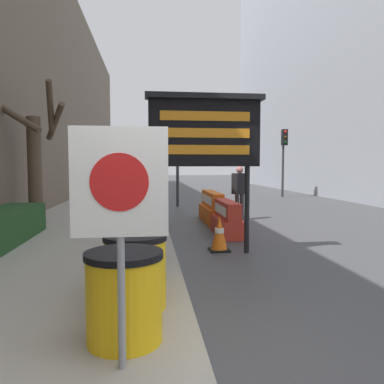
% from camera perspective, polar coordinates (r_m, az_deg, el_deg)
% --- Properties ---
extents(ground_plane, '(120.00, 120.00, 0.00)m').
position_cam_1_polar(ground_plane, '(3.33, 3.11, -27.22)').
color(ground_plane, '#3F3F42').
extents(building_left_facade, '(0.40, 50.40, 10.38)m').
position_cam_1_polar(building_left_facade, '(13.60, -24.03, 18.53)').
color(building_left_facade, brown).
rests_on(building_left_facade, ground_plane).
extents(bare_tree, '(1.81, 1.96, 3.84)m').
position_cam_1_polar(bare_tree, '(10.93, -22.64, 4.88)').
color(bare_tree, '#4C3D2D').
rests_on(bare_tree, sidewalk_left).
extents(barrel_drum_foreground, '(0.71, 0.71, 0.83)m').
position_cam_1_polar(barrel_drum_foreground, '(3.57, -10.27, -15.36)').
color(barrel_drum_foreground, yellow).
rests_on(barrel_drum_foreground, sidewalk_left).
extents(barrel_drum_middle, '(0.71, 0.71, 0.83)m').
position_cam_1_polar(barrel_drum_middle, '(4.33, -8.64, -11.82)').
color(barrel_drum_middle, yellow).
rests_on(barrel_drum_middle, sidewalk_left).
extents(barrel_drum_back, '(0.71, 0.71, 0.83)m').
position_cam_1_polar(barrel_drum_back, '(5.11, -7.92, -9.34)').
color(barrel_drum_back, yellow).
rests_on(barrel_drum_back, sidewalk_left).
extents(warning_sign, '(0.74, 0.08, 1.90)m').
position_cam_1_polar(warning_sign, '(2.90, -10.93, -0.97)').
color(warning_sign, gray).
rests_on(warning_sign, sidewalk_left).
extents(message_board, '(2.24, 0.36, 3.06)m').
position_cam_1_polar(message_board, '(7.20, 1.90, 8.92)').
color(message_board, black).
rests_on(message_board, ground_plane).
extents(jersey_barrier_red_striped, '(0.55, 1.68, 0.84)m').
position_cam_1_polar(jersey_barrier_red_striped, '(9.34, 5.37, -4.25)').
color(jersey_barrier_red_striped, red).
rests_on(jersey_barrier_red_striped, ground_plane).
extents(jersey_barrier_orange_far, '(0.53, 2.20, 0.91)m').
position_cam_1_polar(jersey_barrier_orange_far, '(11.44, 3.09, -2.52)').
color(jersey_barrier_orange_far, orange).
rests_on(jersey_barrier_orange_far, ground_plane).
extents(traffic_cone_near, '(0.38, 0.38, 0.67)m').
position_cam_1_polar(traffic_cone_near, '(12.67, 6.82, -2.23)').
color(traffic_cone_near, black).
rests_on(traffic_cone_near, ground_plane).
extents(traffic_cone_mid, '(0.41, 0.41, 0.72)m').
position_cam_1_polar(traffic_cone_mid, '(7.58, 4.18, -6.33)').
color(traffic_cone_mid, black).
rests_on(traffic_cone_mid, ground_plane).
extents(traffic_light_near_curb, '(0.28, 0.44, 3.65)m').
position_cam_1_polar(traffic_light_near_curb, '(15.48, -2.19, 7.58)').
color(traffic_light_near_curb, '#2D2D30').
rests_on(traffic_light_near_curb, ground_plane).
extents(traffic_light_far_side, '(0.28, 0.45, 3.61)m').
position_cam_1_polar(traffic_light_far_side, '(20.64, 13.83, 6.53)').
color(traffic_light_far_side, '#2D2D30').
rests_on(traffic_light_far_side, ground_plane).
extents(pedestrian_worker, '(0.52, 0.44, 1.70)m').
position_cam_1_polar(pedestrian_worker, '(11.84, 7.26, 0.58)').
color(pedestrian_worker, '#333338').
rests_on(pedestrian_worker, ground_plane).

